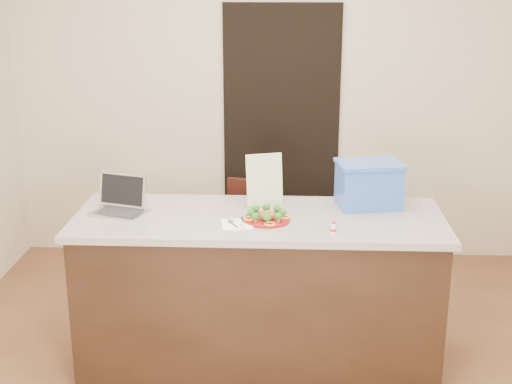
{
  "coord_description": "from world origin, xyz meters",
  "views": [
    {
      "loc": [
        0.16,
        -3.48,
        2.23
      ],
      "look_at": [
        -0.01,
        0.2,
        1.08
      ],
      "focal_mm": 50.0,
      "sensor_mm": 36.0,
      "label": 1
    }
  ],
  "objects_px": {
    "napkin": "(237,224)",
    "blue_box": "(369,184)",
    "yogurt_bottle": "(334,229)",
    "laptop": "(121,202)",
    "island": "(259,291)",
    "chair": "(253,235)",
    "plate": "(267,219)"
  },
  "relations": [
    {
      "from": "laptop",
      "to": "plate",
      "type": "bearing_deg",
      "value": 7.58
    },
    {
      "from": "laptop",
      "to": "island",
      "type": "bearing_deg",
      "value": 12.59
    },
    {
      "from": "island",
      "to": "napkin",
      "type": "distance_m",
      "value": 0.5
    },
    {
      "from": "island",
      "to": "laptop",
      "type": "relative_size",
      "value": 6.15
    },
    {
      "from": "napkin",
      "to": "blue_box",
      "type": "height_order",
      "value": "blue_box"
    },
    {
      "from": "yogurt_bottle",
      "to": "chair",
      "type": "relative_size",
      "value": 0.07
    },
    {
      "from": "island",
      "to": "plate",
      "type": "distance_m",
      "value": 0.48
    },
    {
      "from": "napkin",
      "to": "plate",
      "type": "bearing_deg",
      "value": 23.44
    },
    {
      "from": "yogurt_bottle",
      "to": "laptop",
      "type": "relative_size",
      "value": 0.19
    },
    {
      "from": "plate",
      "to": "yogurt_bottle",
      "type": "distance_m",
      "value": 0.39
    },
    {
      "from": "laptop",
      "to": "chair",
      "type": "distance_m",
      "value": 1.17
    },
    {
      "from": "island",
      "to": "laptop",
      "type": "bearing_deg",
      "value": 176.08
    },
    {
      "from": "napkin",
      "to": "yogurt_bottle",
      "type": "xyz_separation_m",
      "value": [
        0.51,
        -0.11,
        0.02
      ]
    },
    {
      "from": "plate",
      "to": "yogurt_bottle",
      "type": "xyz_separation_m",
      "value": [
        0.35,
        -0.18,
        0.02
      ]
    },
    {
      "from": "yogurt_bottle",
      "to": "chair",
      "type": "bearing_deg",
      "value": 113.4
    },
    {
      "from": "island",
      "to": "blue_box",
      "type": "distance_m",
      "value": 0.88
    },
    {
      "from": "island",
      "to": "plate",
      "type": "height_order",
      "value": "plate"
    },
    {
      "from": "laptop",
      "to": "chair",
      "type": "height_order",
      "value": "laptop"
    },
    {
      "from": "plate",
      "to": "napkin",
      "type": "relative_size",
      "value": 1.53
    },
    {
      "from": "plate",
      "to": "napkin",
      "type": "bearing_deg",
      "value": -156.56
    },
    {
      "from": "napkin",
      "to": "blue_box",
      "type": "distance_m",
      "value": 0.82
    },
    {
      "from": "napkin",
      "to": "chair",
      "type": "xyz_separation_m",
      "value": [
        0.04,
        0.99,
        -0.44
      ]
    },
    {
      "from": "island",
      "to": "yogurt_bottle",
      "type": "height_order",
      "value": "yogurt_bottle"
    },
    {
      "from": "laptop",
      "to": "blue_box",
      "type": "relative_size",
      "value": 0.83
    },
    {
      "from": "blue_box",
      "to": "chair",
      "type": "bearing_deg",
      "value": 127.8
    },
    {
      "from": "napkin",
      "to": "blue_box",
      "type": "xyz_separation_m",
      "value": [
        0.73,
        0.35,
        0.13
      ]
    },
    {
      "from": "napkin",
      "to": "yogurt_bottle",
      "type": "distance_m",
      "value": 0.52
    },
    {
      "from": "blue_box",
      "to": "chair",
      "type": "height_order",
      "value": "blue_box"
    },
    {
      "from": "yogurt_bottle",
      "to": "blue_box",
      "type": "height_order",
      "value": "blue_box"
    },
    {
      "from": "napkin",
      "to": "yogurt_bottle",
      "type": "bearing_deg",
      "value": -11.82
    },
    {
      "from": "island",
      "to": "napkin",
      "type": "relative_size",
      "value": 12.45
    },
    {
      "from": "plate",
      "to": "chair",
      "type": "distance_m",
      "value": 1.03
    }
  ]
}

